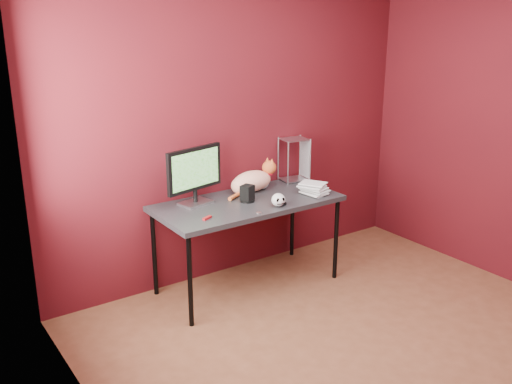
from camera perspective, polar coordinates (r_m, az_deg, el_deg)
room at (r=3.48m, az=13.92°, el=4.61°), size 3.52×3.52×2.61m
desk at (r=4.59m, az=-0.84°, el=-1.48°), size 1.50×0.70×0.75m
monitor at (r=4.45m, az=-6.17°, el=1.91°), size 0.52×0.22×0.46m
cat at (r=4.79m, az=-0.39°, el=1.11°), size 0.55×0.24×0.26m
skull_mug at (r=4.42m, az=2.25°, el=-0.79°), size 0.11×0.11×0.10m
speaker at (r=4.54m, az=-0.88°, el=-0.21°), size 0.12×0.12×0.13m
book_stack at (r=4.59m, az=5.35°, el=5.85°), size 0.24×0.26×1.04m
wire_rack at (r=5.10m, az=3.84°, el=3.28°), size 0.25×0.22×0.39m
pocket_knife at (r=4.18m, az=-4.91°, el=-2.60°), size 0.09×0.06×0.02m
black_gadget at (r=4.47m, az=2.74°, el=-1.20°), size 0.05×0.03×0.02m
washer at (r=4.30m, az=0.28°, el=-2.09°), size 0.04×0.04×0.00m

